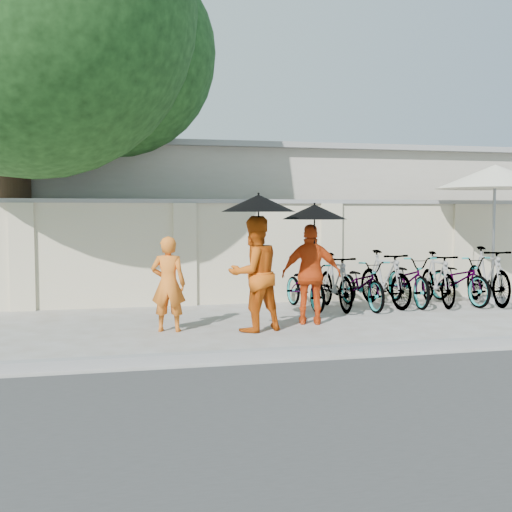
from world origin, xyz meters
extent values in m
plane|color=#A7A7A7|center=(0.00, 0.00, 0.00)|extent=(80.00, 80.00, 0.00)
cube|color=gray|center=(0.00, -1.70, 0.06)|extent=(40.00, 0.16, 0.12)
cube|color=beige|center=(1.00, 3.20, 1.00)|extent=(20.00, 0.30, 2.00)
cube|color=#B4AC9D|center=(2.00, 7.00, 1.60)|extent=(14.00, 6.00, 3.20)
cylinder|color=#3E2A1A|center=(-4.20, 3.90, 2.20)|extent=(0.60, 0.60, 4.40)
sphere|color=#285E22|center=(-3.70, 2.50, 5.30)|extent=(5.80, 5.80, 5.80)
sphere|color=#285E22|center=(-2.30, 3.60, 4.90)|extent=(4.00, 4.00, 4.00)
imported|color=orange|center=(-1.57, 0.41, 0.73)|extent=(0.61, 0.48, 1.46)
imported|color=#C44F0D|center=(-0.28, 0.14, 0.89)|extent=(1.04, 0.92, 1.77)
cylinder|color=black|center=(-0.23, 0.06, 1.48)|extent=(0.02, 0.02, 0.96)
cone|color=black|center=(-0.23, 0.06, 1.96)|extent=(1.13, 1.13, 0.26)
imported|color=#D74412|center=(0.76, 0.53, 0.82)|extent=(1.03, 0.65, 1.64)
cylinder|color=black|center=(0.78, 0.45, 1.38)|extent=(0.02, 0.02, 0.91)
cone|color=black|center=(0.78, 0.45, 1.83)|extent=(1.05, 1.05, 0.24)
cylinder|color=gray|center=(5.15, 2.15, 0.05)|extent=(0.53, 0.53, 0.11)
cylinder|color=gray|center=(5.15, 2.15, 1.25)|extent=(0.06, 0.06, 2.49)
cone|color=beige|center=(5.15, 2.15, 2.54)|extent=(2.76, 2.76, 0.48)
imported|color=gray|center=(1.16, 2.08, 0.44)|extent=(0.79, 1.73, 0.88)
imported|color=gray|center=(1.69, 1.89, 0.53)|extent=(0.51, 1.76, 1.06)
imported|color=gray|center=(2.22, 1.89, 0.47)|extent=(0.74, 1.81, 0.93)
imported|color=gray|center=(2.75, 2.05, 0.54)|extent=(0.75, 1.86, 1.09)
imported|color=gray|center=(3.28, 2.11, 0.49)|extent=(0.72, 1.89, 0.98)
imported|color=gray|center=(3.81, 1.94, 0.52)|extent=(0.73, 1.80, 1.05)
imported|color=gray|center=(4.34, 2.04, 0.49)|extent=(0.87, 1.92, 0.97)
imported|color=gray|center=(4.87, 1.89, 0.57)|extent=(0.77, 1.95, 1.14)
camera|label=1|loc=(-2.47, -9.39, 1.84)|focal=45.00mm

